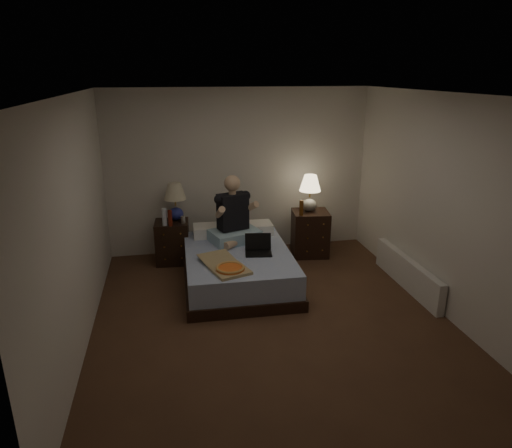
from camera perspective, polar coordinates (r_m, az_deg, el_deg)
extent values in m
cube|color=brown|center=(5.40, 1.87, -11.62)|extent=(4.00, 4.50, 0.00)
cube|color=white|center=(4.67, 2.20, 15.94)|extent=(4.00, 4.50, 0.00)
cube|color=white|center=(7.03, -2.12, 6.54)|extent=(4.00, 0.00, 2.50)
cube|color=white|center=(2.92, 12.18, -11.95)|extent=(4.00, 0.00, 2.50)
cube|color=white|center=(4.87, -21.60, -0.28)|extent=(0.00, 4.50, 2.50)
cube|color=white|center=(5.67, 22.13, 2.22)|extent=(0.00, 4.50, 2.50)
cube|color=#5B78B6|center=(6.11, -2.26, -5.45)|extent=(1.40, 1.84, 0.45)
cube|color=black|center=(6.86, -10.39, -2.22)|extent=(0.51, 0.47, 0.63)
cube|color=black|center=(7.06, 6.77, -1.15)|extent=(0.59, 0.54, 0.69)
cylinder|color=white|center=(6.59, -11.37, 0.87)|extent=(0.07, 0.07, 0.25)
cylinder|color=beige|center=(6.67, -9.10, 0.54)|extent=(0.07, 0.07, 0.10)
cylinder|color=#621B0E|center=(6.55, -10.69, 0.73)|extent=(0.06, 0.06, 0.23)
cylinder|color=#63340E|center=(6.74, 5.69, 2.04)|extent=(0.06, 0.06, 0.23)
cube|color=silver|center=(6.32, 18.39, -5.86)|extent=(0.10, 1.60, 0.40)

